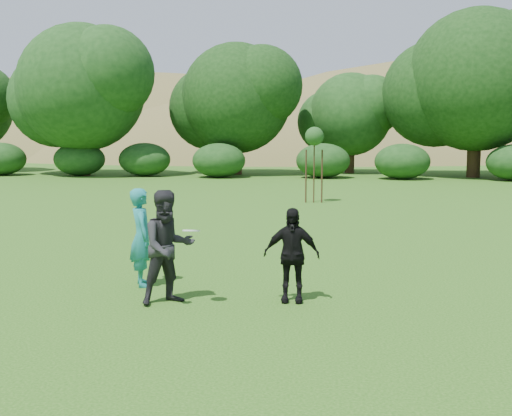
{
  "coord_description": "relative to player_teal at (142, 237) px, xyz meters",
  "views": [
    {
      "loc": [
        1.42,
        -10.28,
        2.73
      ],
      "look_at": [
        0.0,
        3.0,
        1.1
      ],
      "focal_mm": 45.0,
      "sensor_mm": 36.0,
      "label": 1
    }
  ],
  "objects": [
    {
      "name": "player_teal",
      "position": [
        0.0,
        0.0,
        0.0
      ],
      "size": [
        0.63,
        0.74,
        1.72
      ],
      "primitive_type": "imported",
      "rotation": [
        0.0,
        0.0,
        1.99
      ],
      "color": "#1B7A7B",
      "rests_on": "ground"
    },
    {
      "name": "hillside",
      "position": [
        1.19,
        67.93,
        -12.83
      ],
      "size": [
        150.0,
        72.0,
        52.0
      ],
      "color": "olive",
      "rests_on": "ground"
    },
    {
      "name": "frisbee",
      "position": [
        1.15,
        -1.27,
        0.33
      ],
      "size": [
        0.27,
        0.27,
        0.07
      ],
      "color": "white",
      "rests_on": "ground"
    },
    {
      "name": "tree_row",
      "position": [
        4.98,
        28.16,
        4.01
      ],
      "size": [
        53.92,
        10.38,
        9.62
      ],
      "color": "#3A2616",
      "rests_on": "ground"
    },
    {
      "name": "player_black",
      "position": [
        2.67,
        -0.8,
        -0.1
      ],
      "size": [
        0.89,
        0.38,
        1.52
      ],
      "primitive_type": "imported",
      "rotation": [
        0.0,
        0.0,
        -0.01
      ],
      "color": "black",
      "rests_on": "ground"
    },
    {
      "name": "ground",
      "position": [
        1.75,
        -0.52,
        -0.86
      ],
      "size": [
        120.0,
        120.0,
        0.0
      ],
      "primitive_type": "plane",
      "color": "#19470C",
      "rests_on": "ground"
    },
    {
      "name": "player_grey",
      "position": [
        0.74,
        -1.1,
        0.04
      ],
      "size": [
        1.11,
        1.06,
        1.8
      ],
      "primitive_type": "imported",
      "rotation": [
        0.0,
        0.0,
        0.6
      ],
      "color": "black",
      "rests_on": "ground"
    },
    {
      "name": "sapling",
      "position": [
        2.78,
        13.37,
        1.56
      ],
      "size": [
        0.7,
        0.7,
        2.85
      ],
      "color": "#3A2516",
      "rests_on": "ground"
    }
  ]
}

